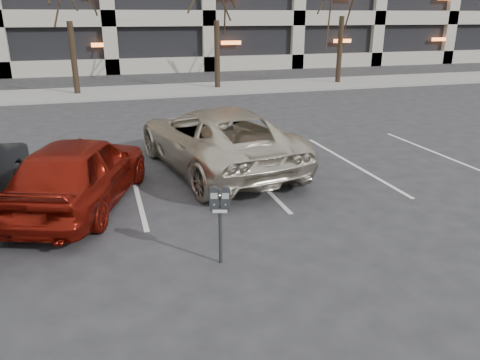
% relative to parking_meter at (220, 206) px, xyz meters
% --- Properties ---
extents(ground, '(140.00, 140.00, 0.00)m').
position_rel_parking_meter_xyz_m(ground, '(0.40, 1.74, -0.96)').
color(ground, '#28282B').
rests_on(ground, ground).
extents(sidewalk, '(80.00, 4.00, 0.12)m').
position_rel_parking_meter_xyz_m(sidewalk, '(0.40, 17.74, -0.90)').
color(sidewalk, gray).
rests_on(sidewalk, ground).
extents(stall_lines, '(16.90, 5.20, 0.00)m').
position_rel_parking_meter_xyz_m(stall_lines, '(-1.00, 4.04, -0.95)').
color(stall_lines, silver).
rests_on(stall_lines, ground).
extents(parking_meter, '(0.34, 0.21, 1.25)m').
position_rel_parking_meter_xyz_m(parking_meter, '(0.00, 0.00, 0.00)').
color(parking_meter, black).
rests_on(parking_meter, ground).
extents(suv_silver, '(3.55, 6.02, 1.58)m').
position_rel_parking_meter_xyz_m(suv_silver, '(1.10, 4.72, -0.17)').
color(suv_silver, beige).
rests_on(suv_silver, ground).
extents(car_red, '(3.15, 4.69, 1.48)m').
position_rel_parking_meter_xyz_m(car_red, '(-2.12, 3.07, -0.22)').
color(car_red, maroon).
rests_on(car_red, ground).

